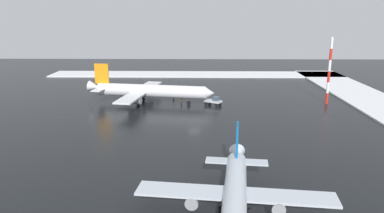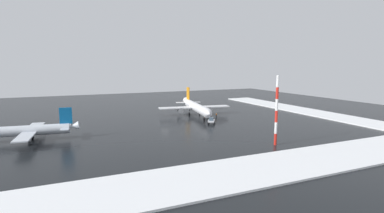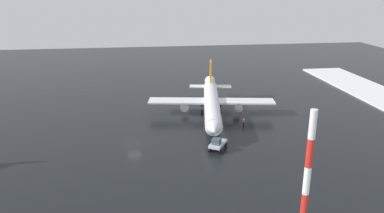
% 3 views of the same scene
% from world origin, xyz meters
% --- Properties ---
extents(ground_plane, '(240.00, 240.00, 0.00)m').
position_xyz_m(ground_plane, '(0.00, 0.00, 0.00)').
color(ground_plane, black).
extents(snow_bank_right, '(14.00, 116.00, 0.40)m').
position_xyz_m(snow_bank_right, '(67.00, 0.00, 0.20)').
color(snow_bank_right, white).
rests_on(snow_bank_right, ground_plane).
extents(airplane_parked_starboard, '(29.86, 35.77, 10.65)m').
position_xyz_m(airplane_parked_starboard, '(17.76, 12.92, 3.52)').
color(airplane_parked_starboard, white).
rests_on(airplane_parked_starboard, ground_plane).
extents(airplane_parked_portside, '(29.76, 24.77, 8.84)m').
position_xyz_m(airplane_parked_portside, '(-42.37, -5.28, 2.92)').
color(airplane_parked_portside, silver).
rests_on(airplane_parked_portside, ground_plane).
extents(pushback_tug, '(4.29, 5.07, 2.50)m').
position_xyz_m(pushback_tug, '(15.44, -5.16, 1.28)').
color(pushback_tug, silver).
rests_on(pushback_tug, ground_plane).
extents(ground_crew_by_nose_gear, '(0.36, 0.36, 1.71)m').
position_xyz_m(ground_crew_by_nose_gear, '(23.61, 6.23, 0.97)').
color(ground_crew_by_nose_gear, black).
rests_on(ground_crew_by_nose_gear, ground_plane).
extents(ground_crew_beside_wing, '(0.36, 0.36, 1.71)m').
position_xyz_m(ground_crew_beside_wing, '(17.30, 3.70, 0.97)').
color(ground_crew_beside_wing, black).
rests_on(ground_crew_beside_wing, ground_plane).
extents(antenna_mast, '(0.70, 0.70, 18.06)m').
position_xyz_m(antenna_mast, '(17.91, -36.19, 9.03)').
color(antenna_mast, red).
rests_on(antenna_mast, ground_plane).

